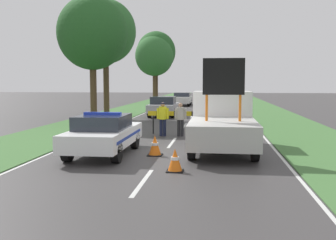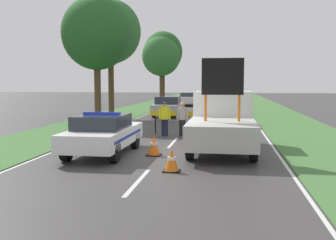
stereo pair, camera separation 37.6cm
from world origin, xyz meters
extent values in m
plane|color=#3D3A3A|center=(0.00, 0.00, 0.00)|extent=(160.00, 160.00, 0.00)
cube|color=silver|center=(0.00, -4.13, 0.00)|extent=(0.12, 2.78, 0.01)
cube|color=silver|center=(0.00, 2.50, 0.00)|extent=(0.12, 2.78, 0.01)
cube|color=silver|center=(0.00, 9.13, 0.00)|extent=(0.12, 2.78, 0.01)
cube|color=silver|center=(0.00, 15.76, 0.00)|extent=(0.12, 2.78, 0.01)
cube|color=silver|center=(0.00, 22.39, 0.00)|extent=(0.12, 2.78, 0.01)
cube|color=silver|center=(0.00, 29.02, 0.00)|extent=(0.12, 2.78, 0.01)
cube|color=silver|center=(0.00, 35.65, 0.00)|extent=(0.12, 2.78, 0.01)
cube|color=silver|center=(0.00, 42.28, 0.00)|extent=(0.12, 2.78, 0.01)
cube|color=silver|center=(0.00, 48.91, 0.00)|extent=(0.12, 2.78, 0.01)
cube|color=silver|center=(-4.05, 16.94, 0.00)|extent=(0.10, 71.43, 0.01)
cube|color=silver|center=(4.05, 16.94, 0.00)|extent=(0.10, 71.43, 0.01)
cube|color=#427038|center=(-6.13, 20.00, 0.01)|extent=(3.96, 120.00, 0.03)
cube|color=#427038|center=(6.13, 20.00, 0.01)|extent=(3.96, 120.00, 0.03)
cube|color=white|center=(-2.07, -0.48, 0.64)|extent=(1.85, 4.47, 0.58)
cube|color=#282D38|center=(-2.07, -0.62, 1.17)|extent=(1.63, 2.06, 0.48)
cylinder|color=black|center=(-2.88, 0.90, 0.35)|extent=(0.24, 0.71, 0.71)
cylinder|color=black|center=(-1.27, 0.90, 0.35)|extent=(0.24, 0.71, 0.71)
cylinder|color=black|center=(-2.88, -1.87, 0.35)|extent=(0.24, 0.71, 0.71)
cylinder|color=black|center=(-1.27, -1.87, 0.35)|extent=(0.24, 0.71, 0.71)
cube|color=#1E38C6|center=(-2.07, -0.62, 1.46)|extent=(1.30, 0.24, 0.10)
cube|color=#193399|center=(-2.07, -0.48, 0.67)|extent=(1.86, 3.67, 0.10)
cube|color=black|center=(-2.07, 1.79, 0.59)|extent=(1.02, 0.08, 0.35)
cube|color=white|center=(2.07, 2.39, 1.30)|extent=(2.29, 1.79, 1.75)
cube|color=#232833|center=(2.07, 3.26, 1.61)|extent=(1.95, 0.04, 0.77)
cube|color=#B2B2AD|center=(2.07, -0.32, 0.82)|extent=(2.29, 3.62, 0.80)
cylinder|color=#D16619|center=(1.51, -0.32, 1.67)|extent=(0.09, 0.09, 0.90)
cylinder|color=#D16619|center=(2.64, -0.32, 1.67)|extent=(0.09, 0.09, 0.90)
cube|color=black|center=(2.07, -0.32, 2.74)|extent=(1.41, 0.12, 1.23)
cylinder|color=black|center=(1.05, 2.39, 0.42)|extent=(0.24, 0.84, 0.84)
cylinder|color=black|center=(3.10, 2.39, 0.42)|extent=(0.24, 0.84, 0.84)
cylinder|color=black|center=(1.05, -1.04, 0.42)|extent=(0.24, 0.84, 0.84)
cylinder|color=black|center=(3.10, -1.04, 0.42)|extent=(0.24, 0.84, 0.84)
cylinder|color=black|center=(-1.26, 5.27, 0.45)|extent=(0.07, 0.07, 0.90)
cylinder|color=black|center=(0.80, 5.27, 0.45)|extent=(0.07, 0.07, 0.90)
cube|color=yellow|center=(-1.30, 5.27, 1.01)|extent=(0.43, 0.08, 0.23)
cube|color=black|center=(-0.87, 5.27, 1.01)|extent=(0.43, 0.08, 0.23)
cube|color=yellow|center=(-0.44, 5.27, 1.01)|extent=(0.43, 0.08, 0.23)
cube|color=black|center=(-0.02, 5.27, 1.01)|extent=(0.43, 0.08, 0.23)
cube|color=yellow|center=(0.41, 5.27, 1.01)|extent=(0.43, 0.08, 0.23)
cube|color=black|center=(0.84, 5.27, 1.01)|extent=(0.43, 0.08, 0.23)
cylinder|color=#191E38|center=(-0.75, 4.48, 0.40)|extent=(0.15, 0.15, 0.80)
cylinder|color=#191E38|center=(-0.59, 4.48, 0.40)|extent=(0.15, 0.15, 0.80)
cylinder|color=yellow|center=(-0.67, 4.48, 1.10)|extent=(0.37, 0.37, 0.60)
cylinder|color=yellow|center=(-0.90, 4.48, 1.07)|extent=(0.12, 0.12, 0.51)
cylinder|color=yellow|center=(-0.44, 4.48, 1.07)|extent=(0.12, 0.12, 0.51)
sphere|color=#A57A5B|center=(-0.67, 4.48, 1.50)|extent=(0.21, 0.21, 0.21)
cylinder|color=#141933|center=(-0.67, 4.48, 1.56)|extent=(0.24, 0.24, 0.05)
cylinder|color=#232326|center=(0.08, 4.52, 0.39)|extent=(0.15, 0.15, 0.79)
cylinder|color=#232326|center=(0.24, 4.52, 0.39)|extent=(0.15, 0.15, 0.79)
cylinder|color=#B2AD9E|center=(0.16, 4.52, 1.08)|extent=(0.36, 0.36, 0.59)
cylinder|color=#B2AD9E|center=(-0.06, 4.52, 1.05)|extent=(0.12, 0.12, 0.50)
cylinder|color=#B2AD9E|center=(0.39, 4.52, 1.05)|extent=(0.12, 0.12, 0.50)
sphere|color=#A57A5B|center=(0.16, 4.52, 1.48)|extent=(0.20, 0.20, 0.20)
cube|color=black|center=(1.48, 6.17, 0.01)|extent=(0.42, 0.42, 0.03)
cone|color=orange|center=(1.48, 6.17, 0.30)|extent=(0.35, 0.35, 0.55)
cylinder|color=white|center=(1.48, 6.17, 0.33)|extent=(0.20, 0.20, 0.08)
cube|color=black|center=(-3.13, 4.91, 0.01)|extent=(0.51, 0.51, 0.03)
cone|color=orange|center=(-3.13, 4.91, 0.36)|extent=(0.43, 0.43, 0.67)
cylinder|color=white|center=(-3.13, 4.91, 0.40)|extent=(0.24, 0.24, 0.09)
cube|color=black|center=(-0.27, -0.45, 0.01)|extent=(0.51, 0.51, 0.03)
cone|color=orange|center=(-0.27, -0.45, 0.37)|extent=(0.43, 0.43, 0.67)
cylinder|color=white|center=(-0.27, -0.45, 0.40)|extent=(0.24, 0.24, 0.09)
cube|color=black|center=(0.69, -2.82, 0.01)|extent=(0.48, 0.48, 0.03)
cone|color=orange|center=(0.69, -2.82, 0.35)|extent=(0.41, 0.41, 0.63)
cylinder|color=white|center=(0.69, -2.82, 0.38)|extent=(0.23, 0.23, 0.09)
cube|color=slate|center=(2.05, 9.84, 0.75)|extent=(1.84, 4.10, 0.74)
cube|color=#282D38|center=(2.05, 9.71, 1.34)|extent=(1.62, 1.88, 0.45)
cylinder|color=black|center=(1.25, 11.11, 0.38)|extent=(0.24, 0.75, 0.75)
cylinder|color=black|center=(2.84, 11.11, 0.38)|extent=(0.24, 0.75, 0.75)
cylinder|color=black|center=(1.25, 8.57, 0.38)|extent=(0.24, 0.75, 0.75)
cylinder|color=black|center=(2.84, 8.57, 0.38)|extent=(0.24, 0.75, 0.75)
cube|color=#B2B2B7|center=(-2.10, 15.29, 0.64)|extent=(1.94, 4.41, 0.57)
cube|color=#282D38|center=(-2.10, 15.15, 1.20)|extent=(1.70, 2.03, 0.55)
cylinder|color=black|center=(-2.95, 16.66, 0.36)|extent=(0.24, 0.72, 0.72)
cylinder|color=black|center=(-1.26, 16.66, 0.36)|extent=(0.24, 0.72, 0.72)
cylinder|color=black|center=(-2.95, 13.92, 0.36)|extent=(0.24, 0.72, 0.72)
cylinder|color=black|center=(-1.26, 13.92, 0.36)|extent=(0.24, 0.72, 0.72)
cube|color=maroon|center=(1.83, 22.01, 0.67)|extent=(1.72, 4.57, 0.57)
cube|color=#282D38|center=(1.83, 21.87, 1.22)|extent=(1.52, 2.10, 0.52)
cylinder|color=black|center=(1.09, 23.43, 0.39)|extent=(0.24, 0.78, 0.78)
cylinder|color=black|center=(2.57, 23.43, 0.39)|extent=(0.24, 0.78, 0.78)
cylinder|color=black|center=(1.09, 20.59, 0.39)|extent=(0.24, 0.78, 0.78)
cylinder|color=black|center=(2.57, 20.59, 0.39)|extent=(0.24, 0.78, 0.78)
cube|color=silver|center=(-1.88, 28.70, 0.66)|extent=(1.83, 4.62, 0.66)
cube|color=#282D38|center=(-1.88, 28.56, 1.20)|extent=(1.61, 2.13, 0.43)
cylinder|color=black|center=(-2.67, 30.13, 0.33)|extent=(0.24, 0.66, 0.66)
cylinder|color=black|center=(-1.08, 30.13, 0.33)|extent=(0.24, 0.66, 0.66)
cylinder|color=black|center=(-2.67, 27.27, 0.33)|extent=(0.24, 0.66, 0.66)
cylinder|color=black|center=(-1.08, 27.27, 0.33)|extent=(0.24, 0.66, 0.66)
cylinder|color=#4C3823|center=(-5.57, 34.04, 2.22)|extent=(0.42, 0.42, 4.44)
ellipsoid|color=#235623|center=(-5.57, 34.04, 6.21)|extent=(4.72, 4.72, 4.96)
cylinder|color=#4C3823|center=(-6.06, 13.76, 2.25)|extent=(0.41, 0.41, 4.50)
ellipsoid|color=#2D662D|center=(-6.06, 13.76, 6.12)|extent=(4.33, 4.33, 4.55)
cylinder|color=#4C3823|center=(-5.67, 33.23, 1.98)|extent=(0.42, 0.42, 3.96)
ellipsoid|color=#2D662D|center=(-5.67, 33.23, 5.69)|extent=(4.61, 4.61, 4.84)
cylinder|color=#4C3823|center=(-5.80, 9.98, 1.97)|extent=(0.41, 0.41, 3.94)
ellipsoid|color=#235623|center=(-5.80, 9.98, 5.56)|extent=(4.32, 4.32, 4.53)
camera|label=1|loc=(1.86, -13.80, 2.55)|focal=42.00mm
camera|label=2|loc=(2.23, -13.75, 2.55)|focal=42.00mm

